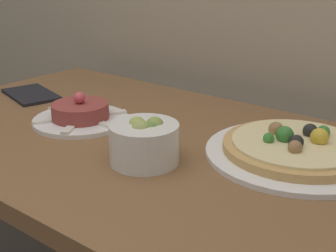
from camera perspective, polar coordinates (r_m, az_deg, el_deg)
name	(u,v)px	position (r m, az deg, el deg)	size (l,w,h in m)	color
dining_table	(152,195)	(1.00, -1.98, -8.45)	(1.21, 0.67, 0.80)	brown
pizza_plate	(296,149)	(0.90, 15.34, -2.67)	(0.33, 0.33, 0.06)	white
tartare_plate	(81,115)	(1.06, -10.61, 1.35)	(0.21, 0.21, 0.07)	white
small_bowl	(144,142)	(0.83, -2.90, -1.92)	(0.13, 0.13, 0.08)	white
napkin	(31,94)	(1.29, -16.35, 3.71)	(0.19, 0.15, 0.01)	black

